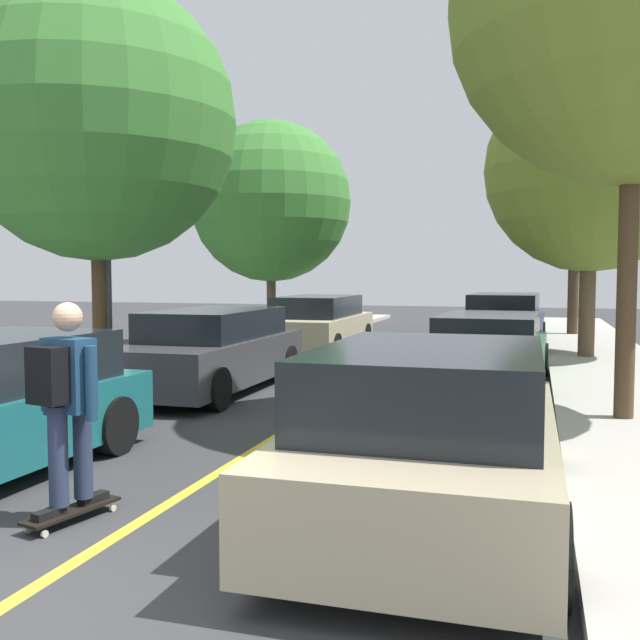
{
  "coord_description": "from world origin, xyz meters",
  "views": [
    {
      "loc": [
        2.98,
        -3.49,
        1.97
      ],
      "look_at": [
        -0.16,
        6.85,
        1.27
      ],
      "focal_mm": 39.85,
      "sensor_mm": 36.0,
      "label": 1
    }
  ],
  "objects_px": {
    "streetlamp": "(106,184)",
    "street_tree_right_nearest": "(635,0)",
    "parked_car_left_near": "(212,351)",
    "parked_car_right_nearest": "(432,436)",
    "street_tree_left_near": "(271,202)",
    "street_tree_right_near": "(590,168)",
    "parked_car_right_far": "(504,322)",
    "parked_car_right_farthest": "(512,313)",
    "parked_car_left_far": "(318,324)",
    "skateboarder": "(66,394)",
    "street_tree_right_far": "(576,173)",
    "street_tree_left_nearest": "(96,121)",
    "skateboard": "(72,511)",
    "fire_hydrant": "(114,363)",
    "parked_car_right_near": "(489,350)"
  },
  "relations": [
    {
      "from": "streetlamp",
      "to": "street_tree_right_nearest",
      "type": "bearing_deg",
      "value": -5.49
    },
    {
      "from": "parked_car_left_far",
      "to": "street_tree_right_nearest",
      "type": "height_order",
      "value": "street_tree_right_nearest"
    },
    {
      "from": "street_tree_right_far",
      "to": "parked_car_right_farthest",
      "type": "bearing_deg",
      "value": 135.3
    },
    {
      "from": "street_tree_right_near",
      "to": "street_tree_right_far",
      "type": "xyz_separation_m",
      "value": [
        -0.0,
        6.23,
        0.73
      ]
    },
    {
      "from": "streetlamp",
      "to": "skateboard",
      "type": "distance_m",
      "value": 7.52
    },
    {
      "from": "parked_car_right_far",
      "to": "street_tree_right_near",
      "type": "height_order",
      "value": "street_tree_right_near"
    },
    {
      "from": "parked_car_left_far",
      "to": "parked_car_left_near",
      "type": "bearing_deg",
      "value": -90.01
    },
    {
      "from": "street_tree_left_near",
      "to": "parked_car_right_far",
      "type": "bearing_deg",
      "value": 5.53
    },
    {
      "from": "parked_car_right_farthest",
      "to": "parked_car_left_far",
      "type": "bearing_deg",
      "value": -119.22
    },
    {
      "from": "street_tree_right_nearest",
      "to": "street_tree_left_near",
      "type": "bearing_deg",
      "value": 132.7
    },
    {
      "from": "skateboard",
      "to": "skateboarder",
      "type": "relative_size",
      "value": 0.53
    },
    {
      "from": "parked_car_right_near",
      "to": "street_tree_left_near",
      "type": "bearing_deg",
      "value": 137.57
    },
    {
      "from": "parked_car_left_near",
      "to": "fire_hydrant",
      "type": "xyz_separation_m",
      "value": [
        -1.5,
        -0.6,
        -0.2
      ]
    },
    {
      "from": "parked_car_right_far",
      "to": "parked_car_right_farthest",
      "type": "xyz_separation_m",
      "value": [
        0.0,
        5.74,
        -0.07
      ]
    },
    {
      "from": "streetlamp",
      "to": "parked_car_left_near",
      "type": "bearing_deg",
      "value": 11.92
    },
    {
      "from": "street_tree_right_near",
      "to": "street_tree_right_far",
      "type": "distance_m",
      "value": 6.28
    },
    {
      "from": "parked_car_right_nearest",
      "to": "street_tree_left_nearest",
      "type": "xyz_separation_m",
      "value": [
        -6.3,
        4.83,
        3.83
      ]
    },
    {
      "from": "street_tree_right_far",
      "to": "parked_car_right_far",
      "type": "bearing_deg",
      "value": -115.65
    },
    {
      "from": "parked_car_right_nearest",
      "to": "streetlamp",
      "type": "xyz_separation_m",
      "value": [
        -6.19,
        4.91,
        2.79
      ]
    },
    {
      "from": "parked_car_right_farthest",
      "to": "skateboarder",
      "type": "distance_m",
      "value": 20.41
    },
    {
      "from": "parked_car_right_far",
      "to": "parked_car_right_near",
      "type": "bearing_deg",
      "value": -90.01
    },
    {
      "from": "fire_hydrant",
      "to": "streetlamp",
      "type": "xyz_separation_m",
      "value": [
        -0.25,
        0.23,
        3.0
      ]
    },
    {
      "from": "parked_car_right_farthest",
      "to": "street_tree_right_near",
      "type": "height_order",
      "value": "street_tree_right_near"
    },
    {
      "from": "parked_car_left_far",
      "to": "street_tree_right_far",
      "type": "relative_size",
      "value": 0.71
    },
    {
      "from": "street_tree_right_near",
      "to": "parked_car_right_far",
      "type": "bearing_deg",
      "value": 128.55
    },
    {
      "from": "street_tree_right_near",
      "to": "streetlamp",
      "type": "bearing_deg",
      "value": -141.76
    },
    {
      "from": "street_tree_left_near",
      "to": "skateboard",
      "type": "bearing_deg",
      "value": -75.54
    },
    {
      "from": "parked_car_right_farthest",
      "to": "street_tree_left_nearest",
      "type": "xyz_separation_m",
      "value": [
        -6.31,
        -14.5,
        3.87
      ]
    },
    {
      "from": "street_tree_right_far",
      "to": "streetlamp",
      "type": "xyz_separation_m",
      "value": [
        -8.05,
        -12.58,
        -1.54
      ]
    },
    {
      "from": "parked_car_right_farthest",
      "to": "fire_hydrant",
      "type": "height_order",
      "value": "parked_car_right_farthest"
    },
    {
      "from": "parked_car_left_far",
      "to": "parked_car_right_near",
      "type": "bearing_deg",
      "value": -43.26
    },
    {
      "from": "street_tree_left_nearest",
      "to": "street_tree_left_near",
      "type": "relative_size",
      "value": 1.11
    },
    {
      "from": "parked_car_right_nearest",
      "to": "street_tree_right_far",
      "type": "bearing_deg",
      "value": 83.9
    },
    {
      "from": "fire_hydrant",
      "to": "skateboard",
      "type": "relative_size",
      "value": 0.81
    },
    {
      "from": "street_tree_left_nearest",
      "to": "skateboard",
      "type": "xyz_separation_m",
      "value": [
        3.57,
        -5.68,
        -4.43
      ]
    },
    {
      "from": "fire_hydrant",
      "to": "skateboard",
      "type": "bearing_deg",
      "value": -59.92
    },
    {
      "from": "parked_car_right_farthest",
      "to": "skateboarder",
      "type": "height_order",
      "value": "skateboarder"
    },
    {
      "from": "parked_car_right_far",
      "to": "streetlamp",
      "type": "height_order",
      "value": "streetlamp"
    },
    {
      "from": "street_tree_right_far",
      "to": "street_tree_right_nearest",
      "type": "bearing_deg",
      "value": -90.0
    },
    {
      "from": "parked_car_left_far",
      "to": "skateboarder",
      "type": "xyz_separation_m",
      "value": [
        1.69,
        -12.29,
        0.33
      ]
    },
    {
      "from": "street_tree_right_near",
      "to": "street_tree_right_far",
      "type": "relative_size",
      "value": 0.98
    },
    {
      "from": "parked_car_left_near",
      "to": "skateboarder",
      "type": "xyz_separation_m",
      "value": [
        1.69,
        -6.16,
        0.35
      ]
    },
    {
      "from": "parked_car_right_farthest",
      "to": "street_tree_right_nearest",
      "type": "xyz_separation_m",
      "value": [
        1.87,
        -15.2,
        4.69
      ]
    },
    {
      "from": "parked_car_right_near",
      "to": "street_tree_right_far",
      "type": "relative_size",
      "value": 0.69
    },
    {
      "from": "parked_car_left_far",
      "to": "skateboarder",
      "type": "relative_size",
      "value": 2.85
    },
    {
      "from": "parked_car_right_far",
      "to": "parked_car_left_near",
      "type": "bearing_deg",
      "value": -118.06
    },
    {
      "from": "parked_car_right_farthest",
      "to": "street_tree_right_near",
      "type": "distance_m",
      "value": 9.06
    },
    {
      "from": "parked_car_right_farthest",
      "to": "streetlamp",
      "type": "xyz_separation_m",
      "value": [
        -6.19,
        -14.43,
        2.83
      ]
    },
    {
      "from": "parked_car_right_near",
      "to": "skateboard",
      "type": "relative_size",
      "value": 5.21
    },
    {
      "from": "parked_car_left_near",
      "to": "parked_car_right_nearest",
      "type": "xyz_separation_m",
      "value": [
        4.44,
        -5.27,
        0.01
      ]
    }
  ]
}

